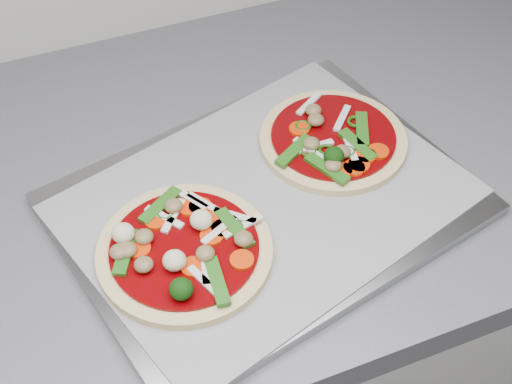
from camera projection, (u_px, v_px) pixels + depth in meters
name	position (u px, v px, depth m)	size (l,w,h in m)	color
base_cabinet	(322.00, 329.00, 1.24)	(3.60, 0.60, 0.86)	silver
countertop	(346.00, 140.00, 0.91)	(3.60, 0.60, 0.04)	slate
baking_tray	(266.00, 204.00, 0.80)	(0.44, 0.32, 0.01)	gray
parchment	(266.00, 199.00, 0.79)	(0.42, 0.30, 0.00)	#9E9EA3
pizza_left	(183.00, 248.00, 0.73)	(0.21, 0.21, 0.03)	beige
pizza_right	(333.00, 140.00, 0.84)	(0.24, 0.24, 0.03)	beige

